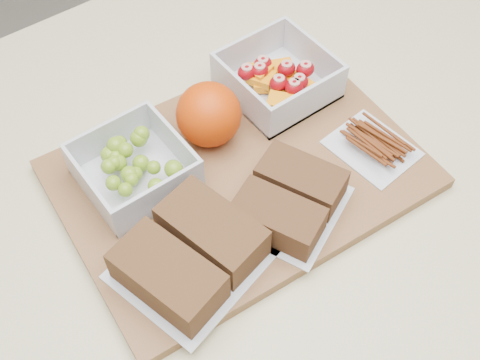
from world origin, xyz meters
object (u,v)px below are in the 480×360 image
(sandwich_bag_center, at_px, (289,199))
(grape_container, at_px, (134,167))
(orange, at_px, (209,114))
(sandwich_bag_left, at_px, (190,254))
(pretzel_bag, at_px, (373,143))
(cutting_board, at_px, (240,174))
(fruit_container, at_px, (277,79))

(sandwich_bag_center, bearing_deg, grape_container, 128.94)
(orange, relative_size, sandwich_bag_left, 0.45)
(sandwich_bag_left, xyz_separation_m, sandwich_bag_center, (0.13, -0.01, -0.00))
(sandwich_bag_left, distance_m, pretzel_bag, 0.27)
(cutting_board, bearing_deg, fruit_container, 37.42)
(grape_container, height_order, pretzel_bag, grape_container)
(cutting_board, distance_m, grape_container, 0.13)
(grape_container, distance_m, fruit_container, 0.23)
(orange, height_order, pretzel_bag, orange)
(grape_container, xyz_separation_m, orange, (0.11, 0.00, 0.02))
(grape_container, relative_size, orange, 1.48)
(grape_container, bearing_deg, pretzel_bag, -28.05)
(fruit_container, bearing_deg, pretzel_bag, -78.31)
(cutting_board, relative_size, grape_container, 3.54)
(pretzel_bag, bearing_deg, orange, 137.27)
(grape_container, relative_size, fruit_container, 0.93)
(fruit_container, distance_m, orange, 0.12)
(grape_container, relative_size, sandwich_bag_center, 0.73)
(sandwich_bag_center, relative_size, pretzel_bag, 1.50)
(sandwich_bag_left, relative_size, pretzel_bag, 1.65)
(cutting_board, height_order, pretzel_bag, pretzel_bag)
(sandwich_bag_left, bearing_deg, sandwich_bag_center, -3.16)
(fruit_container, distance_m, sandwich_bag_center, 0.19)
(fruit_container, xyz_separation_m, sandwich_bag_center, (-0.11, -0.16, -0.00))
(pretzel_bag, bearing_deg, sandwich_bag_left, 179.95)
(grape_container, xyz_separation_m, fruit_container, (0.23, 0.01, -0.00))
(cutting_board, xyz_separation_m, sandwich_bag_left, (-0.12, -0.07, 0.03))
(orange, relative_size, pretzel_bag, 0.75)
(pretzel_bag, bearing_deg, sandwich_bag_center, -177.19)
(cutting_board, distance_m, fruit_container, 0.15)
(grape_container, relative_size, pretzel_bag, 1.10)
(cutting_board, height_order, grape_container, grape_container)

